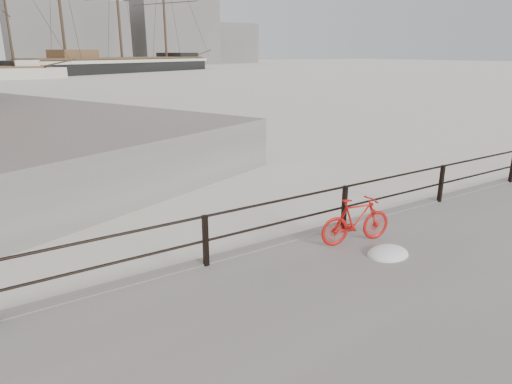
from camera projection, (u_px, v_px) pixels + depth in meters
ground at (433, 212)px, 12.48m from camera, size 400.00×400.00×0.00m
guardrail at (441, 184)px, 12.11m from camera, size 28.00×0.10×1.00m
bicycle at (356, 220)px, 9.50m from camera, size 1.64×0.56×0.98m
barque_black at (123, 72)px, 96.48m from camera, size 62.75×43.48×34.01m
industrial_west at (67, 34)px, 132.29m from camera, size 32.00×18.00×18.00m
industrial_mid at (172, 27)px, 153.68m from camera, size 26.00×20.00×24.00m
industrial_east at (225, 44)px, 171.16m from camera, size 20.00×16.00×14.00m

